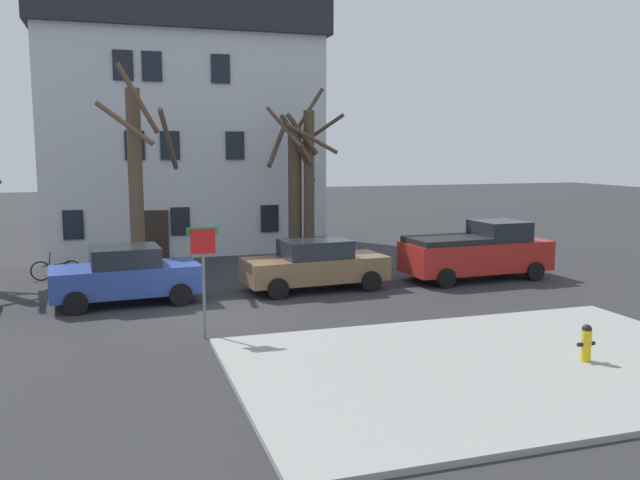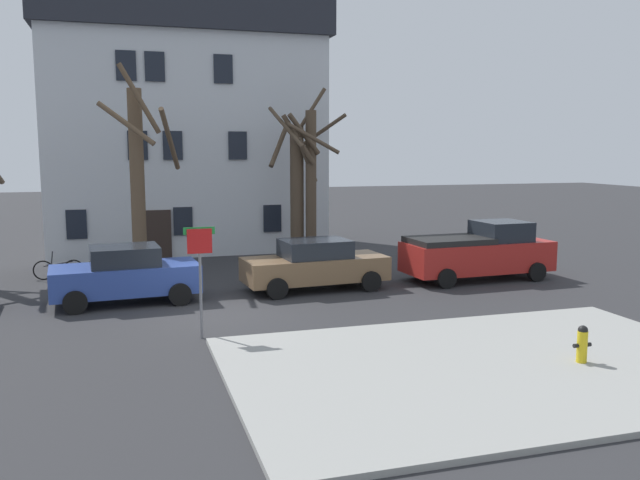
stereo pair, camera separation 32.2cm
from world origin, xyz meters
The scene contains 12 objects.
ground_plane centered at (0.00, 0.00, 0.00)m, with size 120.00×120.00×0.00m, color #2D2D30.
sidewalk_slab centered at (4.92, -6.45, 0.06)m, with size 11.12×7.33×0.12m, color #999993.
building_main centered at (0.50, 13.19, 6.00)m, with size 12.60×6.60×11.79m.
tree_bare_mid centered at (-1.84, 6.41, 3.68)m, with size 2.92×2.51×7.59m.
tree_bare_far centered at (4.42, 7.75, 3.11)m, with size 2.09×2.09×6.06m.
tree_bare_end centered at (4.91, 7.48, 3.50)m, with size 3.27×3.26×7.15m.
car_blue_sedan centered at (-2.44, 2.16, 0.87)m, with size 4.45×2.38×1.74m.
car_brown_sedan centered at (3.60, 2.32, 0.84)m, with size 4.86×2.36×1.68m.
pickup_truck_red centered at (9.69, 2.29, 1.00)m, with size 5.42×2.39×2.07m.
fire_hydrant centered at (6.83, -6.91, 0.54)m, with size 0.42×0.22×0.81m.
street_sign_pole centered at (-0.69, -2.34, 1.94)m, with size 0.76×0.07×2.77m.
bicycle_leaning centered at (-4.74, 6.62, 0.37)m, with size 1.75×0.23×1.03m.
Camera 2 is at (-2.43, -18.25, 4.63)m, focal length 36.85 mm.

